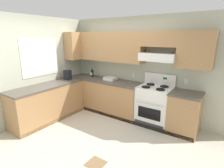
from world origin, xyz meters
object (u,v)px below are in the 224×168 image
Objects in this scene: wine_bottle at (92,73)px; bucket at (68,75)px; stove at (154,105)px; bowl at (110,79)px.

wine_bottle is 0.72m from bucket.
bowl is at bearing 177.33° from stove.
bowl is (0.68, -0.03, -0.10)m from wine_bottle.
wine_bottle is 1.27× the size of bucket.
bowl is 1.30× the size of bucket.
stove is 1.39m from bowl.
wine_bottle is 0.68m from bowl.
wine_bottle is at bearing 177.24° from bowl.
bowl is at bearing -2.76° from wine_bottle.
bowl is (-1.31, 0.06, 0.46)m from stove.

